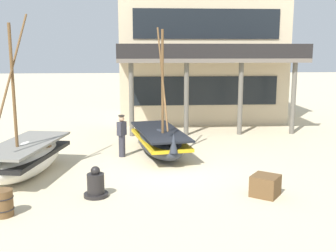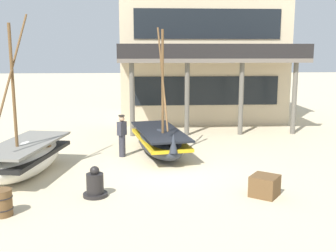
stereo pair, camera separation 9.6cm
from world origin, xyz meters
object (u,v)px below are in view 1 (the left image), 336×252
(fisherman_by_hull, at_px, (122,136))
(cargo_crate, at_px, (265,186))
(fishing_boat_centre_large, at_px, (25,158))
(wooden_barrel, at_px, (3,203))
(harbor_building_main, at_px, (199,57))
(capstan_winch, at_px, (96,185))
(fishing_boat_near_left, at_px, (159,141))

(fisherman_by_hull, bearing_deg, cargo_crate, -47.49)
(fishing_boat_centre_large, xyz_separation_m, wooden_barrel, (0.34, -3.46, -0.29))
(wooden_barrel, distance_m, harbor_building_main, 17.17)
(capstan_winch, bearing_deg, harbor_building_main, 70.45)
(fisherman_by_hull, height_order, harbor_building_main, harbor_building_main)
(fishing_boat_near_left, xyz_separation_m, fishing_boat_centre_large, (-4.66, -2.54, 0.07))
(capstan_winch, relative_size, wooden_barrel, 1.31)
(fishing_boat_centre_large, distance_m, fisherman_by_hull, 3.92)
(wooden_barrel, relative_size, harbor_building_main, 0.07)
(fisherman_by_hull, bearing_deg, harbor_building_main, 65.14)
(fishing_boat_near_left, distance_m, harbor_building_main, 10.16)
(fisherman_by_hull, xyz_separation_m, wooden_barrel, (-2.81, -5.78, -0.48))
(fishing_boat_centre_large, distance_m, capstan_winch, 3.39)
(harbor_building_main, bearing_deg, cargo_crate, -89.99)
(fishing_boat_near_left, xyz_separation_m, fisherman_by_hull, (-1.51, -0.22, 0.26))
(fisherman_by_hull, distance_m, capstan_winch, 4.56)
(fisherman_by_hull, height_order, capstan_winch, fisherman_by_hull)
(fisherman_by_hull, distance_m, harbor_building_main, 10.81)
(cargo_crate, bearing_deg, harbor_building_main, 90.01)
(capstan_winch, xyz_separation_m, harbor_building_main, (4.95, 13.94, 3.40))
(fishing_boat_centre_large, relative_size, wooden_barrel, 7.72)
(fisherman_by_hull, distance_m, cargo_crate, 6.50)
(wooden_barrel, bearing_deg, fisherman_by_hull, 64.02)
(fishing_boat_centre_large, distance_m, harbor_building_main, 14.30)
(fishing_boat_centre_large, height_order, wooden_barrel, fishing_boat_centre_large)
(fishing_boat_near_left, xyz_separation_m, cargo_crate, (2.87, -5.00, -0.26))
(fishing_boat_near_left, distance_m, cargo_crate, 5.77)
(fishing_boat_centre_large, relative_size, harbor_building_main, 0.55)
(wooden_barrel, relative_size, cargo_crate, 0.94)
(fishing_boat_near_left, relative_size, wooden_barrel, 7.26)
(capstan_winch, distance_m, wooden_barrel, 2.58)
(fishing_boat_centre_large, xyz_separation_m, fisherman_by_hull, (3.15, 2.32, 0.20))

